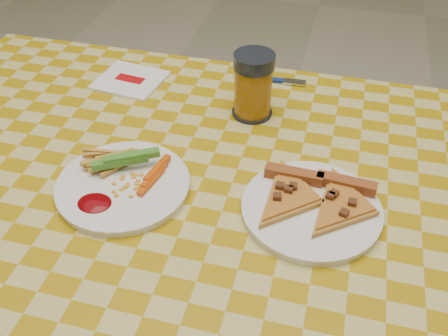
# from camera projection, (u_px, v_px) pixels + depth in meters

# --- Properties ---
(table) EXTENTS (1.28, 0.88, 0.76)m
(table) POSITION_uv_depth(u_px,v_px,m) (199.00, 221.00, 0.88)
(table) COLOR silver
(table) RESTS_ON ground
(plate_left) EXTENTS (0.23, 0.23, 0.01)m
(plate_left) POSITION_uv_depth(u_px,v_px,m) (123.00, 186.00, 0.83)
(plate_left) COLOR white
(plate_left) RESTS_ON table
(plate_right) EXTENTS (0.25, 0.25, 0.01)m
(plate_right) POSITION_uv_depth(u_px,v_px,m) (311.00, 210.00, 0.79)
(plate_right) COLOR white
(plate_right) RESTS_ON table
(fries_veggies) EXTENTS (0.17, 0.16, 0.04)m
(fries_veggies) POSITION_uv_depth(u_px,v_px,m) (121.00, 172.00, 0.83)
(fries_veggies) COLOR gold
(fries_veggies) RESTS_ON plate_left
(pizza_slices) EXTENTS (0.21, 0.20, 0.02)m
(pizza_slices) POSITION_uv_depth(u_px,v_px,m) (315.00, 198.00, 0.79)
(pizza_slices) COLOR #B48A37
(pizza_slices) RESTS_ON plate_right
(drink_glass) EXTENTS (0.08, 0.08, 0.13)m
(drink_glass) POSITION_uv_depth(u_px,v_px,m) (253.00, 86.00, 0.96)
(drink_glass) COLOR black
(drink_glass) RESTS_ON table
(napkin) EXTENTS (0.15, 0.14, 0.01)m
(napkin) POSITION_uv_depth(u_px,v_px,m) (130.00, 80.00, 1.09)
(napkin) COLOR white
(napkin) RESTS_ON table
(fork) EXTENTS (0.16, 0.02, 0.01)m
(fork) POSITION_uv_depth(u_px,v_px,m) (271.00, 80.00, 1.10)
(fork) COLOR navy
(fork) RESTS_ON table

